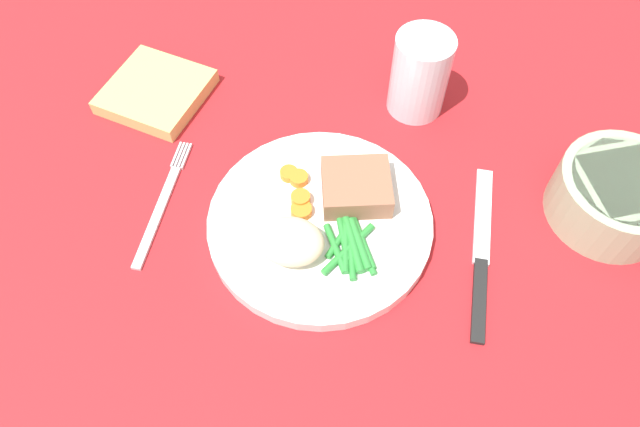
{
  "coord_description": "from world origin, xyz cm",
  "views": [
    {
      "loc": [
        7.23,
        -32.22,
        54.51
      ],
      "look_at": [
        1.34,
        -0.89,
        4.6
      ],
      "focal_mm": 32.58,
      "sensor_mm": 36.0,
      "label": 1
    }
  ],
  "objects_px": {
    "meat_portion": "(356,187)",
    "dinner_plate": "(320,223)",
    "knife": "(481,254)",
    "salad_bowl": "(617,194)",
    "water_glass": "(419,79)",
    "napkin": "(156,92)",
    "fork": "(163,202)"
  },
  "relations": [
    {
      "from": "meat_portion",
      "to": "dinner_plate",
      "type": "bearing_deg",
      "value": -130.6
    },
    {
      "from": "knife",
      "to": "salad_bowl",
      "type": "distance_m",
      "value": 0.15
    },
    {
      "from": "meat_portion",
      "to": "water_glass",
      "type": "distance_m",
      "value": 0.16
    },
    {
      "from": "dinner_plate",
      "to": "meat_portion",
      "type": "relative_size",
      "value": 3.31
    },
    {
      "from": "meat_portion",
      "to": "napkin",
      "type": "relative_size",
      "value": 0.63
    },
    {
      "from": "fork",
      "to": "napkin",
      "type": "bearing_deg",
      "value": 109.04
    },
    {
      "from": "fork",
      "to": "napkin",
      "type": "xyz_separation_m",
      "value": [
        -0.06,
        0.15,
        0.01
      ]
    },
    {
      "from": "salad_bowl",
      "to": "dinner_plate",
      "type": "bearing_deg",
      "value": -165.82
    },
    {
      "from": "meat_portion",
      "to": "fork",
      "type": "xyz_separation_m",
      "value": [
        -0.2,
        -0.04,
        -0.03
      ]
    },
    {
      "from": "knife",
      "to": "fork",
      "type": "bearing_deg",
      "value": -177.49
    },
    {
      "from": "dinner_plate",
      "to": "fork",
      "type": "relative_size",
      "value": 1.41
    },
    {
      "from": "dinner_plate",
      "to": "fork",
      "type": "distance_m",
      "value": 0.17
    },
    {
      "from": "meat_portion",
      "to": "salad_bowl",
      "type": "height_order",
      "value": "salad_bowl"
    },
    {
      "from": "napkin",
      "to": "dinner_plate",
      "type": "bearing_deg",
      "value": -32.45
    },
    {
      "from": "knife",
      "to": "water_glass",
      "type": "xyz_separation_m",
      "value": [
        -0.09,
        0.2,
        0.04
      ]
    },
    {
      "from": "fork",
      "to": "salad_bowl",
      "type": "xyz_separation_m",
      "value": [
        0.47,
        0.08,
        0.03
      ]
    },
    {
      "from": "knife",
      "to": "water_glass",
      "type": "bearing_deg",
      "value": 116.87
    },
    {
      "from": "dinner_plate",
      "to": "knife",
      "type": "xyz_separation_m",
      "value": [
        0.17,
        -0.0,
        -0.01
      ]
    },
    {
      "from": "knife",
      "to": "napkin",
      "type": "distance_m",
      "value": 0.43
    },
    {
      "from": "knife",
      "to": "dinner_plate",
      "type": "bearing_deg",
      "value": -178.41
    },
    {
      "from": "fork",
      "to": "meat_portion",
      "type": "bearing_deg",
      "value": 8.72
    },
    {
      "from": "meat_portion",
      "to": "water_glass",
      "type": "relative_size",
      "value": 0.71
    },
    {
      "from": "meat_portion",
      "to": "water_glass",
      "type": "height_order",
      "value": "water_glass"
    },
    {
      "from": "meat_portion",
      "to": "napkin",
      "type": "height_order",
      "value": "meat_portion"
    },
    {
      "from": "fork",
      "to": "napkin",
      "type": "distance_m",
      "value": 0.16
    },
    {
      "from": "meat_portion",
      "to": "water_glass",
      "type": "xyz_separation_m",
      "value": [
        0.05,
        0.16,
        0.01
      ]
    },
    {
      "from": "fork",
      "to": "water_glass",
      "type": "height_order",
      "value": "water_glass"
    },
    {
      "from": "dinner_plate",
      "to": "meat_portion",
      "type": "height_order",
      "value": "meat_portion"
    },
    {
      "from": "dinner_plate",
      "to": "salad_bowl",
      "type": "distance_m",
      "value": 0.31
    },
    {
      "from": "water_glass",
      "to": "salad_bowl",
      "type": "xyz_separation_m",
      "value": [
        0.22,
        -0.12,
        -0.01
      ]
    },
    {
      "from": "napkin",
      "to": "salad_bowl",
      "type": "bearing_deg",
      "value": -7.77
    },
    {
      "from": "water_glass",
      "to": "napkin",
      "type": "bearing_deg",
      "value": -171.79
    }
  ]
}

